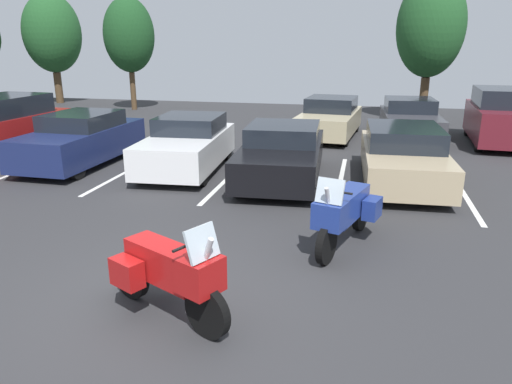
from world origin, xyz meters
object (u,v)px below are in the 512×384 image
Objects in this scene: motorcycle_second at (344,211)px; car_white at (188,145)px; motorcycle_touring at (169,271)px; car_far_maroon at (500,118)px; car_tan at (403,156)px; car_far_charcoal at (410,119)px; car_black at (282,154)px; car_far_champagne at (330,118)px; car_navy at (81,139)px.

car_white is (-4.49, 4.47, 0.03)m from motorcycle_second.
car_far_maroon reaches higher than motorcycle_touring.
motorcycle_touring is 7.88m from car_tan.
car_tan is 6.29m from car_far_charcoal.
car_far_maroon is at bearing 42.65° from car_black.
car_far_champagne is (3.46, 5.72, -0.01)m from car_white.
car_far_maroon reaches higher than car_far_charcoal.
car_far_maroon is (12.47, 5.66, 0.22)m from car_navy.
car_far_charcoal is (0.63, 6.25, -0.01)m from car_tan.
car_far_champagne is at bearing -170.74° from car_far_charcoal.
car_navy is at bearing 128.31° from motorcycle_touring.
motorcycle_touring is 0.46× the size of car_far_maroon.
car_navy is 8.94m from car_tan.
car_black is 1.07× the size of car_far_maroon.
car_white is at bearing 171.27° from car_black.
car_white reaches higher than car_black.
car_tan is 1.08× the size of car_far_maroon.
car_far_maroon is (5.79, -0.12, 0.24)m from car_far_champagne.
car_navy is at bearing 179.95° from car_tan.
car_far_charcoal is at bearing 44.28° from car_white.
car_far_maroon is (9.25, 5.60, 0.23)m from car_white.
motorcycle_second reaches higher than car_black.
car_navy reaches higher than car_white.
car_black is 7.54m from car_far_charcoal.
car_navy is (-7.71, 4.41, 0.05)m from motorcycle_second.
car_navy is 1.03× the size of car_white.
car_far_champagne is (1.02, 12.95, 0.03)m from motorcycle_touring.
motorcycle_second is at bearing -115.31° from car_far_maroon.
car_tan is (3.27, 7.17, 0.03)m from motorcycle_touring.
motorcycle_touring is 13.98m from car_far_charcoal.
motorcycle_touring is 12.99m from car_far_champagne.
car_tan is at bearing 74.38° from motorcycle_second.
car_far_maroon reaches higher than motorcycle_second.
car_far_champagne is at bearing 40.83° from car_navy.
car_far_maroon is (4.76, 10.07, 0.27)m from motorcycle_second.
car_tan is at bearing 65.45° from motorcycle_touring.
car_far_charcoal is (9.57, 6.25, -0.03)m from car_navy.
motorcycle_touring is 0.87× the size of motorcycle_second.
car_white is 8.86m from car_far_charcoal.
car_tan is (1.23, 4.40, 0.02)m from motorcycle_second.
car_white is 5.72m from car_tan.
car_white is (3.23, 0.06, -0.02)m from car_navy.
motorcycle_second is 11.14m from car_far_maroon.
car_navy reaches higher than car_far_champagne.
car_black is 1.04× the size of car_far_champagne.
car_far_champagne reaches higher than car_black.
motorcycle_touring is at bearing -71.34° from car_white.
motorcycle_touring is at bearing -94.48° from car_far_champagne.
motorcycle_second is 0.51× the size of car_far_champagne.
car_far_maroon is at bearing 58.06° from car_tan.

